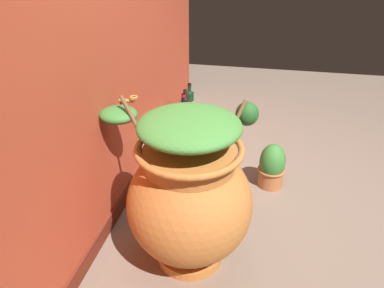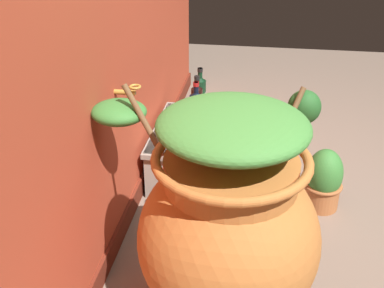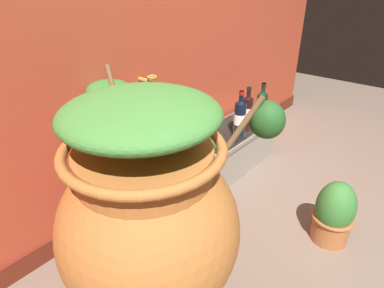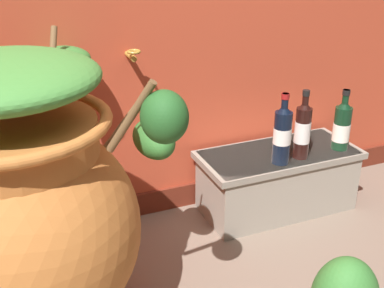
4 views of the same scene
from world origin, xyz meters
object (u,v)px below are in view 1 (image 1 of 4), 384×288
Objects in this scene: potted_shrub at (272,167)px; wine_bottle_right at (184,114)px; terracotta_urn at (189,193)px; wine_bottle_left at (185,109)px; wine_bottle_middle at (190,101)px.

wine_bottle_right is at bearing 73.01° from potted_shrub.
potted_shrub is at bearing -28.55° from terracotta_urn.
terracotta_urn is 1.14m from wine_bottle_right.
wine_bottle_right reaches higher than wine_bottle_left.
terracotta_urn is at bearing -167.92° from wine_bottle_middle.
wine_bottle_left is 0.23m from wine_bottle_middle.
terracotta_urn is 1.25m from wine_bottle_left.
wine_bottle_middle is at bearing 3.91° from wine_bottle_right.
terracotta_urn reaches higher than wine_bottle_right.
terracotta_urn is at bearing 151.45° from potted_shrub.
wine_bottle_left is 0.99× the size of wine_bottle_right.
terracotta_urn is 2.64× the size of potted_shrub.
wine_bottle_middle is 1.00m from potted_shrub.
wine_bottle_right reaches higher than potted_shrub.
wine_bottle_right is at bearing -174.06° from wine_bottle_left.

